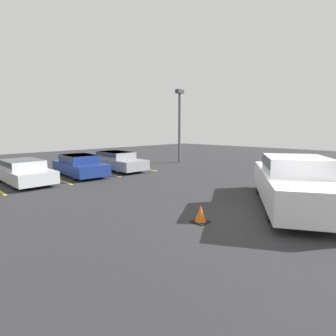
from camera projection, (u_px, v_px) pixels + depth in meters
name	position (u px, v px, depth m)	size (l,w,h in m)	color
ground_plane	(289.00, 219.00, 8.12)	(60.00, 60.00, 0.00)	#2D2D30
stall_stripe_b	(55.00, 179.00, 14.64)	(0.12, 4.33, 0.01)	yellow
stall_stripe_c	(101.00, 173.00, 16.75)	(0.12, 4.33, 0.01)	yellow
stall_stripe_d	(137.00, 168.00, 18.85)	(0.12, 4.33, 0.01)	yellow
pickup_truck	(292.00, 181.00, 9.36)	(6.34, 4.90, 1.85)	silver
parked_sedan_a	(23.00, 171.00, 13.48)	(1.86, 4.54, 1.20)	#B7BABF
parked_sedan_b	(80.00, 165.00, 15.59)	(2.18, 4.36, 1.25)	navy
parked_sedan_c	(117.00, 160.00, 17.72)	(1.94, 4.81, 1.25)	gray
light_post	(179.00, 120.00, 21.31)	(0.70, 0.36, 5.89)	#515156
traffic_cone	(201.00, 214.00, 7.85)	(0.47, 0.47, 0.52)	black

